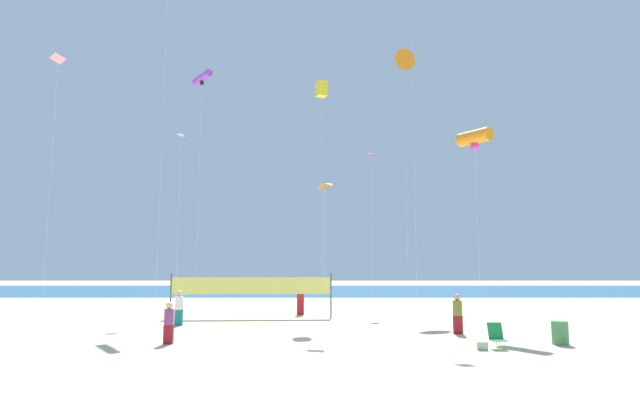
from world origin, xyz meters
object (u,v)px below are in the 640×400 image
object	(u,v)px
beachgoer_white_shirt	(181,307)
kite_violet_tube	(203,79)
kite_violet_diamond	(373,159)
kite_cyan_diamond	(182,139)
kite_orange_delta	(405,61)
kite_white_diamond	(412,0)
volleyball_net	(253,287)
kite_pink_diamond	(60,62)
kite_yellow_box	(323,90)
beachgoer_plum_shirt	(170,321)
beach_handbag	(484,346)
kite_orange_diamond	(326,186)
trash_barrel	(562,333)
beachgoer_olive_shirt	(459,312)
beachgoer_maroon_shirt	(302,298)
folding_beach_chair	(498,335)
kite_orange_tube	(476,138)

from	to	relation	value
beachgoer_white_shirt	kite_violet_tube	xyz separation A→B (m)	(0.08, 2.95, 12.51)
kite_violet_diamond	kite_cyan_diamond	world-z (taller)	kite_cyan_diamond
kite_orange_delta	kite_violet_tube	distance (m)	15.03
kite_orange_delta	kite_white_diamond	bearing A→B (deg)	-95.00
volleyball_net	kite_pink_diamond	xyz separation A→B (m)	(-10.61, -1.37, 12.28)
beachgoer_white_shirt	kite_pink_diamond	bearing A→B (deg)	-67.77
volleyball_net	kite_yellow_box	bearing A→B (deg)	27.96
kite_pink_diamond	kite_white_diamond	bearing A→B (deg)	7.18
beachgoer_plum_shirt	volleyball_net	distance (m)	8.77
beachgoer_plum_shirt	beach_handbag	xyz separation A→B (m)	(11.38, -1.30, -0.69)
kite_orange_diamond	kite_violet_diamond	bearing A→B (deg)	72.56
beachgoer_plum_shirt	trash_barrel	size ratio (longest dim) A/B	1.81
kite_cyan_diamond	kite_orange_delta	xyz separation A→B (m)	(14.25, 5.44, 7.05)
volleyball_net	kite_white_diamond	distance (m)	19.54
beachgoer_white_shirt	beach_handbag	xyz separation A→B (m)	(12.49, -6.70, -0.74)
volleyball_net	kite_violet_diamond	distance (m)	11.69
beachgoer_olive_shirt	beachgoer_maroon_shirt	bearing A→B (deg)	58.35
kite_orange_diamond	kite_yellow_box	bearing A→B (deg)	90.62
kite_white_diamond	kite_orange_delta	distance (m)	5.91
beachgoer_maroon_shirt	kite_orange_diamond	distance (m)	9.03
beach_handbag	kite_yellow_box	bearing A→B (deg)	115.20
folding_beach_chair	kite_pink_diamond	distance (m)	25.95
beachgoer_maroon_shirt	kite_violet_diamond	xyz separation A→B (m)	(4.50, 3.09, 8.71)
beachgoer_olive_shirt	folding_beach_chair	world-z (taller)	beachgoer_olive_shirt
kite_orange_delta	beach_handbag	bearing A→B (deg)	-91.09
volleyball_net	kite_orange_delta	distance (m)	19.67
beachgoer_olive_shirt	beachgoer_plum_shirt	distance (m)	11.88
beachgoer_white_shirt	trash_barrel	distance (m)	16.73
volleyball_net	beachgoer_plum_shirt	bearing A→B (deg)	-102.97
beachgoer_white_shirt	kite_white_diamond	bearing A→B (deg)	144.20
trash_barrel	kite_yellow_box	xyz separation A→B (m)	(-8.87, 10.67, 13.08)
beachgoer_maroon_shirt	volleyball_net	bearing A→B (deg)	88.63
kite_orange_tube	kite_violet_diamond	bearing A→B (deg)	118.20
kite_white_diamond	kite_orange_diamond	distance (m)	15.05
kite_orange_tube	kite_orange_diamond	bearing A→B (deg)	-163.94
beachgoer_white_shirt	beach_handbag	world-z (taller)	beachgoer_white_shirt
kite_orange_diamond	kite_orange_delta	world-z (taller)	kite_orange_delta
kite_orange_tube	kite_yellow_box	bearing A→B (deg)	144.28
kite_yellow_box	kite_pink_diamond	world-z (taller)	kite_pink_diamond
beachgoer_white_shirt	kite_orange_tube	bearing A→B (deg)	124.05
kite_white_diamond	kite_violet_diamond	bearing A→B (deg)	121.36
beachgoer_plum_shirt	kite_yellow_box	xyz separation A→B (m)	(5.80, 10.55, 12.68)
kite_orange_tube	beachgoer_plum_shirt	bearing A→B (deg)	-159.11
trash_barrel	kite_orange_diamond	world-z (taller)	kite_orange_diamond
volleyball_net	kite_cyan_diamond	distance (m)	9.82
beachgoer_olive_shirt	beachgoer_plum_shirt	xyz separation A→B (m)	(-11.59, -2.59, -0.07)
beachgoer_plum_shirt	volleyball_net	xyz separation A→B (m)	(1.96, 8.51, 0.81)
volleyball_net	beachgoer_white_shirt	bearing A→B (deg)	-134.66
kite_cyan_diamond	kite_violet_tube	xyz separation A→B (m)	(1.52, -1.54, 3.14)
kite_orange_delta	kite_yellow_box	bearing A→B (deg)	-140.97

